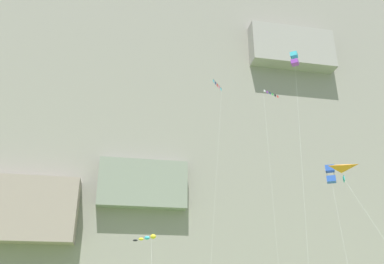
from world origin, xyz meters
TOP-DOWN VIEW (x-y plane):
  - cliff_face at (0.01, 66.08)m, footprint 180.00×32.37m
  - kite_banner_near_cliff at (16.49, 35.90)m, footprint 3.76×3.87m
  - kite_delta_upper_mid at (10.72, 11.32)m, footprint 3.04×4.26m
  - kite_box_mid_right at (22.50, 32.93)m, footprint 2.82×5.57m
  - kite_box_far_right at (15.69, 25.72)m, footprint 3.17×3.23m
  - kite_banner_mid_center at (8.75, 36.20)m, footprint 3.16×2.54m
  - kite_windsock_high_center at (-0.01, 36.45)m, footprint 2.78×7.90m

SIDE VIEW (x-z plane):
  - kite_windsock_high_center at x=-0.01m, z-range 4.06..12.95m
  - kite_delta_upper_mid at x=10.72m, z-range 4.18..13.30m
  - kite_box_mid_right at x=22.50m, z-range 7.69..25.28m
  - kite_banner_near_cliff at x=16.49m, z-range 10.31..39.88m
  - kite_banner_mid_center at x=8.75m, z-range 11.51..41.57m
  - kite_box_far_right at x=15.69m, z-range 13.61..42.65m
  - cliff_face at x=0.01m, z-range -0.03..69.95m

